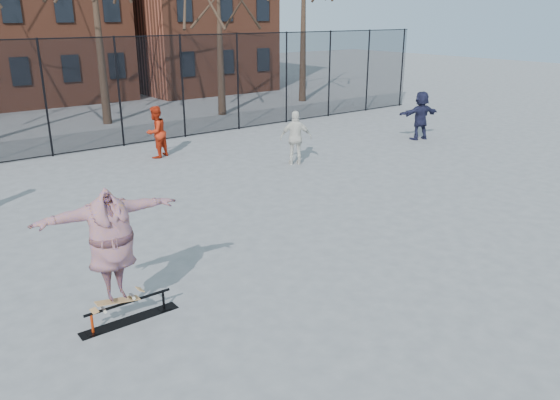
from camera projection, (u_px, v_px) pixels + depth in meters
ground at (336, 282)px, 10.17m from camera, size 100.00×100.00×0.00m
skate_rail at (129, 313)px, 8.86m from camera, size 1.64×0.25×0.36m
skateboard at (118, 302)px, 8.68m from camera, size 0.75×0.18×0.09m
skater at (112, 247)px, 8.37m from camera, size 2.27×0.76×1.82m
bystander_red at (156, 132)px, 18.71m from camera, size 1.08×0.99×1.78m
bystander_white at (296, 138)px, 17.83m from camera, size 1.11×0.93×1.78m
bystander_navy at (421, 115)px, 21.42m from camera, size 1.84×0.96×1.90m
fence at (86, 94)px, 19.26m from camera, size 34.03×0.07×4.00m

